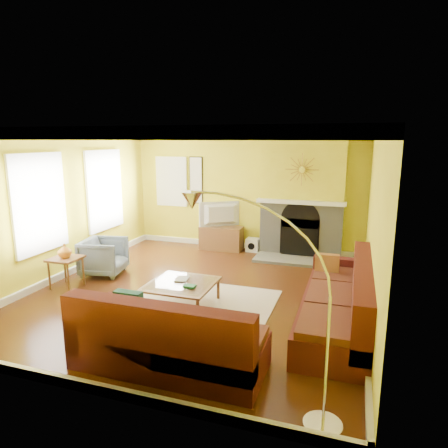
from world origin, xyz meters
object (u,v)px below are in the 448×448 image
(coffee_table, at_px, (182,294))
(media_console, at_px, (221,238))
(sectional_sofa, at_px, (246,294))
(side_table, at_px, (67,272))
(arc_lamp, at_px, (263,312))
(armchair, at_px, (104,257))

(coffee_table, height_order, media_console, media_console)
(sectional_sofa, xyz_separation_m, side_table, (-3.40, 0.38, -0.17))
(side_table, bearing_deg, coffee_table, -2.95)
(side_table, height_order, arc_lamp, arc_lamp)
(coffee_table, bearing_deg, sectional_sofa, -13.24)
(armchair, bearing_deg, side_table, 154.17)
(arc_lamp, bearing_deg, sectional_sofa, 109.38)
(sectional_sofa, relative_size, media_console, 3.54)
(sectional_sofa, xyz_separation_m, armchair, (-3.19, 1.20, -0.10))
(sectional_sofa, relative_size, coffee_table, 3.54)
(sectional_sofa, height_order, arc_lamp, arc_lamp)
(sectional_sofa, bearing_deg, armchair, 159.38)
(armchair, bearing_deg, arc_lamp, -139.68)
(media_console, relative_size, arc_lamp, 0.47)
(sectional_sofa, distance_m, coffee_table, 1.18)
(media_console, bearing_deg, side_table, -119.12)
(coffee_table, distance_m, media_console, 3.39)
(media_console, height_order, side_table, same)
(coffee_table, distance_m, side_table, 2.28)
(sectional_sofa, height_order, armchair, sectional_sofa)
(sectional_sofa, bearing_deg, arc_lamp, -70.62)
(armchair, relative_size, side_table, 1.41)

